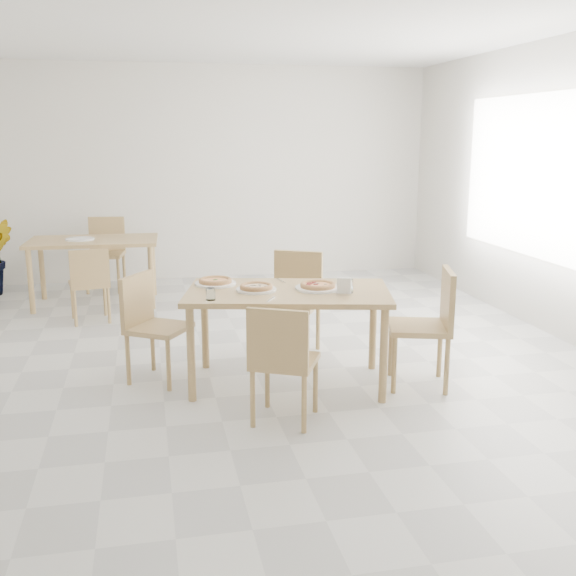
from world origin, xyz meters
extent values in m
plane|color=silver|center=(0.00, 0.00, 0.00)|extent=(7.00, 7.00, 0.00)
plane|color=white|center=(0.00, 0.00, 2.80)|extent=(7.00, 7.00, 0.00)
plane|color=silver|center=(0.00, 3.50, 1.40)|extent=(6.00, 0.00, 6.00)
plane|color=silver|center=(0.00, -3.50, 1.40)|extent=(6.00, 0.00, 6.00)
plane|color=silver|center=(3.00, 0.00, 1.40)|extent=(0.00, 7.00, 7.00)
cube|color=white|center=(2.98, 0.30, 1.50)|extent=(1.60, 0.02, 3.20)
cube|color=tan|center=(0.21, -0.70, 0.73)|extent=(1.68, 1.19, 0.04)
cylinder|color=tan|center=(-0.54, -0.90, 0.35)|extent=(0.06, 0.06, 0.71)
cylinder|color=tan|center=(0.81, -1.21, 0.35)|extent=(0.06, 0.06, 0.71)
cylinder|color=tan|center=(-0.38, -0.19, 0.35)|extent=(0.06, 0.06, 0.71)
cylinder|color=tan|center=(0.97, -0.50, 0.35)|extent=(0.06, 0.06, 0.71)
cube|color=tan|center=(0.05, -1.36, 0.42)|extent=(0.55, 0.55, 0.04)
cube|color=tan|center=(-0.03, -1.53, 0.63)|extent=(0.38, 0.22, 0.39)
cylinder|color=tan|center=(0.28, -1.28, 0.20)|extent=(0.03, 0.03, 0.40)
cylinder|color=tan|center=(-0.03, -1.13, 0.20)|extent=(0.03, 0.03, 0.40)
cylinder|color=tan|center=(0.13, -1.59, 0.20)|extent=(0.03, 0.03, 0.40)
cylinder|color=tan|center=(-0.18, -1.44, 0.20)|extent=(0.03, 0.03, 0.40)
cube|color=tan|center=(0.40, 0.01, 0.45)|extent=(0.60, 0.60, 0.04)
cube|color=tan|center=(0.49, 0.19, 0.68)|extent=(0.41, 0.25, 0.42)
cylinder|color=tan|center=(0.14, -0.07, 0.22)|extent=(0.04, 0.04, 0.43)
cylinder|color=tan|center=(0.47, -0.25, 0.22)|extent=(0.04, 0.04, 0.43)
cylinder|color=tan|center=(0.32, 0.27, 0.22)|extent=(0.04, 0.04, 0.43)
cylinder|color=tan|center=(0.65, 0.09, 0.22)|extent=(0.04, 0.04, 0.43)
cube|color=tan|center=(-0.76, -0.42, 0.43)|extent=(0.57, 0.57, 0.04)
cube|color=tan|center=(-0.92, -0.31, 0.64)|extent=(0.26, 0.37, 0.40)
cylinder|color=tan|center=(-0.70, -0.66, 0.20)|extent=(0.04, 0.04, 0.41)
cylinder|color=tan|center=(-0.51, -0.36, 0.20)|extent=(0.04, 0.04, 0.41)
cylinder|color=tan|center=(-1.00, -0.47, 0.20)|extent=(0.04, 0.04, 0.41)
cylinder|color=tan|center=(-0.81, -0.17, 0.20)|extent=(0.04, 0.04, 0.41)
cube|color=tan|center=(1.19, -0.93, 0.46)|extent=(0.56, 0.56, 0.04)
cube|color=tan|center=(1.38, -0.99, 0.70)|extent=(0.17, 0.44, 0.43)
cylinder|color=tan|center=(1.06, -0.69, 0.22)|extent=(0.04, 0.04, 0.44)
cylinder|color=tan|center=(0.95, -1.06, 0.22)|extent=(0.04, 0.04, 0.44)
cylinder|color=tan|center=(1.43, -0.80, 0.22)|extent=(0.04, 0.04, 0.44)
cylinder|color=tan|center=(1.32, -1.17, 0.22)|extent=(0.04, 0.04, 0.44)
cylinder|color=white|center=(-0.31, -0.39, 0.76)|extent=(0.32, 0.32, 0.02)
cylinder|color=white|center=(-0.03, -0.67, 0.76)|extent=(0.30, 0.30, 0.02)
cylinder|color=white|center=(0.44, -0.72, 0.76)|extent=(0.35, 0.35, 0.02)
cylinder|color=#E2A46A|center=(-0.31, -0.39, 0.77)|extent=(0.28, 0.28, 0.01)
torus|color=#E2A46A|center=(-0.31, -0.39, 0.78)|extent=(0.28, 0.28, 0.03)
cylinder|color=orange|center=(-0.31, -0.39, 0.78)|extent=(0.21, 0.21, 0.01)
ellipsoid|color=#145513|center=(-0.31, -0.39, 0.79)|extent=(0.05, 0.04, 0.01)
cylinder|color=#E2A46A|center=(-0.03, -0.67, 0.77)|extent=(0.33, 0.33, 0.01)
torus|color=#E2A46A|center=(-0.03, -0.67, 0.78)|extent=(0.33, 0.33, 0.03)
cylinder|color=beige|center=(-0.03, -0.67, 0.78)|extent=(0.25, 0.25, 0.01)
cylinder|color=#E2A46A|center=(0.44, -0.72, 0.77)|extent=(0.34, 0.34, 0.01)
torus|color=#E2A46A|center=(0.44, -0.72, 0.78)|extent=(0.34, 0.34, 0.03)
cylinder|color=orange|center=(0.44, -0.72, 0.78)|extent=(0.26, 0.26, 0.01)
cylinder|color=white|center=(0.63, -0.87, 0.80)|extent=(0.08, 0.08, 0.10)
cylinder|color=white|center=(-0.39, -0.89, 0.79)|extent=(0.07, 0.07, 0.09)
cube|color=silver|center=(0.58, -0.93, 0.76)|extent=(0.13, 0.09, 0.01)
cube|color=white|center=(0.58, -0.93, 0.82)|extent=(0.11, 0.07, 0.11)
cube|color=silver|center=(0.22, -0.37, 0.75)|extent=(0.04, 0.17, 0.01)
cube|color=silver|center=(0.03, -0.98, 0.75)|extent=(0.09, 0.15, 0.01)
cube|color=tan|center=(-1.41, 2.25, 0.73)|extent=(1.45, 0.87, 0.04)
cylinder|color=tan|center=(-2.07, 1.94, 0.35)|extent=(0.06, 0.06, 0.71)
cylinder|color=tan|center=(-0.79, 1.88, 0.35)|extent=(0.06, 0.06, 0.71)
cylinder|color=tan|center=(-2.04, 2.61, 0.35)|extent=(0.06, 0.06, 0.71)
cylinder|color=tan|center=(-0.76, 2.55, 0.35)|extent=(0.06, 0.06, 0.71)
cube|color=tan|center=(-1.42, 1.51, 0.40)|extent=(0.45, 0.45, 0.04)
cube|color=tan|center=(-1.39, 1.33, 0.60)|extent=(0.39, 0.10, 0.37)
cylinder|color=tan|center=(-1.29, 1.70, 0.19)|extent=(0.03, 0.03, 0.38)
cylinder|color=tan|center=(-1.61, 1.64, 0.19)|extent=(0.03, 0.03, 0.38)
cylinder|color=tan|center=(-1.23, 1.37, 0.19)|extent=(0.03, 0.03, 0.38)
cylinder|color=tan|center=(-1.56, 1.32, 0.19)|extent=(0.03, 0.03, 0.38)
cube|color=tan|center=(-1.33, 2.93, 0.45)|extent=(0.51, 0.51, 0.04)
cube|color=tan|center=(-1.30, 3.13, 0.69)|extent=(0.45, 0.11, 0.42)
cylinder|color=tan|center=(-1.55, 2.77, 0.22)|extent=(0.04, 0.04, 0.43)
cylinder|color=tan|center=(-1.17, 2.72, 0.22)|extent=(0.04, 0.04, 0.43)
cylinder|color=tan|center=(-1.49, 3.15, 0.22)|extent=(0.04, 0.04, 0.43)
cylinder|color=tan|center=(-1.12, 3.09, 0.22)|extent=(0.04, 0.04, 0.43)
cylinder|color=white|center=(-1.55, 2.23, 0.76)|extent=(0.32, 0.32, 0.02)
camera|label=1|loc=(-0.82, -5.56, 1.90)|focal=42.00mm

